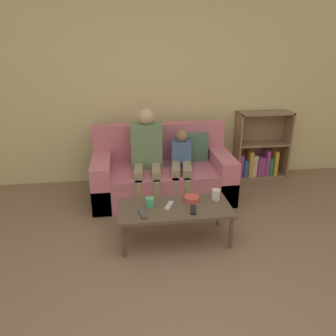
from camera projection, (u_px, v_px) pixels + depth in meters
The scene contains 13 objects.
ground_plane at pixel (195, 329), 2.27m from camera, with size 22.00×22.00×0.00m, color #84664C.
wall_back at pixel (154, 87), 4.37m from camera, with size 12.00×0.06×2.60m.
couch at pixel (163, 174), 4.17m from camera, with size 1.71×0.89×0.87m.
bookshelf at pixel (259, 152), 4.76m from camera, with size 0.76×0.28×0.95m.
coffee_table at pixel (175, 210), 3.18m from camera, with size 1.09×0.51×0.36m.
person_adult at pixel (147, 150), 3.93m from camera, with size 0.39×0.63×1.14m.
person_child at pixel (181, 162), 3.99m from camera, with size 0.33×0.64×0.86m.
cup_near at pixel (216, 194), 3.31m from camera, with size 0.09×0.09×0.11m.
cup_far at pixel (150, 202), 3.18m from camera, with size 0.09×0.09×0.09m.
tv_remote_0 at pixel (143, 214), 3.03m from camera, with size 0.08×0.18×0.02m.
tv_remote_1 at pixel (169, 206), 3.17m from camera, with size 0.11×0.17×0.02m.
tv_remote_2 at pixel (193, 210), 3.10m from camera, with size 0.08×0.18×0.02m.
snack_bowl at pixel (192, 199), 3.29m from camera, with size 0.16×0.16×0.05m.
Camera 1 is at (-0.42, -1.67, 1.87)m, focal length 35.00 mm.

